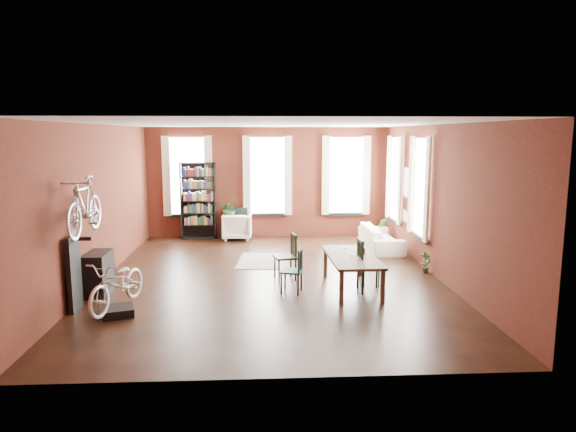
{
  "coord_description": "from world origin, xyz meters",
  "views": [
    {
      "loc": [
        -0.21,
        -10.47,
        3.0
      ],
      "look_at": [
        0.39,
        0.6,
        1.23
      ],
      "focal_mm": 32.0,
      "sensor_mm": 36.0,
      "label": 1
    }
  ],
  "objects": [
    {
      "name": "bike_wall_rack",
      "position": [
        -3.4,
        -1.8,
        0.65
      ],
      "size": [
        0.16,
        0.6,
        1.3
      ],
      "primitive_type": "cube",
      "color": "black",
      "rests_on": "ground"
    },
    {
      "name": "bicycle_hung",
      "position": [
        -3.15,
        -1.8,
        2.13
      ],
      "size": [
        0.47,
        1.0,
        1.66
      ],
      "primitive_type": "imported",
      "color": "#A5A8AD",
      "rests_on": "bike_wall_rack"
    },
    {
      "name": "console_table",
      "position": [
        -3.28,
        -0.9,
        0.4
      ],
      "size": [
        0.4,
        0.8,
        0.8
      ],
      "primitive_type": "cube",
      "color": "black",
      "rests_on": "ground"
    },
    {
      "name": "cream_sofa",
      "position": [
        2.95,
        2.6,
        0.41
      ],
      "size": [
        0.61,
        2.08,
        0.81
      ],
      "primitive_type": "imported",
      "rotation": [
        0.0,
        0.0,
        1.57
      ],
      "color": "beige",
      "rests_on": "ground"
    },
    {
      "name": "striped_rug",
      "position": [
        -0.25,
        1.47,
        0.01
      ],
      "size": [
        1.13,
        1.66,
        0.01
      ],
      "primitive_type": "cube",
      "rotation": [
        0.0,
        0.0,
        -0.1
      ],
      "color": "black",
      "rests_on": "ground"
    },
    {
      "name": "bike_trainer",
      "position": [
        -2.61,
        -2.11,
        0.07
      ],
      "size": [
        0.62,
        0.62,
        0.14
      ],
      "primitive_type": "cube",
      "rotation": [
        0.0,
        0.0,
        0.31
      ],
      "color": "black",
      "rests_on": "ground"
    },
    {
      "name": "room",
      "position": [
        0.25,
        0.62,
        2.14
      ],
      "size": [
        9.0,
        9.04,
        3.22
      ],
      "color": "black",
      "rests_on": "ground"
    },
    {
      "name": "dining_chair_b",
      "position": [
        0.29,
        -0.08,
        0.47
      ],
      "size": [
        0.52,
        0.52,
        0.95
      ],
      "primitive_type": "cube",
      "rotation": [
        0.0,
        0.0,
        -1.35
      ],
      "color": "black",
      "rests_on": "ground"
    },
    {
      "name": "plant_by_sofa",
      "position": [
        3.16,
        3.56,
        0.15
      ],
      "size": [
        0.39,
        0.69,
        0.3
      ],
      "primitive_type": "imported",
      "rotation": [
        0.0,
        0.0,
        -0.03
      ],
      "color": "#315923",
      "rests_on": "ground"
    },
    {
      "name": "bicycle_floor",
      "position": [
        -2.58,
        -2.14,
        0.93
      ],
      "size": [
        0.76,
        0.95,
        1.58
      ],
      "primitive_type": "imported",
      "rotation": [
        0.0,
        0.0,
        -0.28
      ],
      "color": "beige",
      "rests_on": "bike_trainer"
    },
    {
      "name": "dining_chair_d",
      "position": [
        1.98,
        -0.62,
        0.39
      ],
      "size": [
        0.39,
        0.39,
        0.78
      ],
      "primitive_type": "cube",
      "rotation": [
        0.0,
        0.0,
        1.48
      ],
      "color": "#1B3C3B",
      "rests_on": "ground"
    },
    {
      "name": "dining_chair_c",
      "position": [
        1.88,
        -1.01,
        0.51
      ],
      "size": [
        0.49,
        0.49,
        1.02
      ],
      "primitive_type": "cube",
      "rotation": [
        0.0,
        0.0,
        1.62
      ],
      "color": "black",
      "rests_on": "ground"
    },
    {
      "name": "bookshelf",
      "position": [
        -2.0,
        4.3,
        1.1
      ],
      "size": [
        1.0,
        0.32,
        2.2
      ],
      "primitive_type": "cube",
      "color": "black",
      "rests_on": "ground"
    },
    {
      "name": "dining_chair_a",
      "position": [
        0.37,
        -1.02,
        0.43
      ],
      "size": [
        0.49,
        0.49,
        0.86
      ],
      "primitive_type": "cube",
      "rotation": [
        0.0,
        0.0,
        -1.84
      ],
      "color": "#183234",
      "rests_on": "ground"
    },
    {
      "name": "plant_on_stand",
      "position": [
        -1.09,
        4.21,
        0.8
      ],
      "size": [
        0.66,
        0.71,
        0.48
      ],
      "primitive_type": "imported",
      "rotation": [
        0.0,
        0.0,
        0.19
      ],
      "color": "#235221",
      "rests_on": "plant_stand"
    },
    {
      "name": "plant_stand",
      "position": [
        -1.07,
        4.17,
        0.28
      ],
      "size": [
        0.35,
        0.35,
        0.56
      ],
      "primitive_type": "cube",
      "rotation": [
        0.0,
        0.0,
        0.26
      ],
      "color": "black",
      "rests_on": "ground"
    },
    {
      "name": "dining_table",
      "position": [
        1.55,
        -0.87,
        0.33
      ],
      "size": [
        0.95,
        1.98,
        0.66
      ],
      "primitive_type": "cube",
      "rotation": [
        0.0,
        0.0,
        0.03
      ],
      "color": "brown",
      "rests_on": "ground"
    },
    {
      "name": "plant_small",
      "position": [
        3.37,
        0.21,
        0.08
      ],
      "size": [
        0.36,
        0.52,
        0.17
      ],
      "primitive_type": "imported",
      "rotation": [
        0.0,
        0.0,
        0.26
      ],
      "color": "#2B5A24",
      "rests_on": "ground"
    },
    {
      "name": "white_armchair",
      "position": [
        -0.88,
        4.1,
        0.41
      ],
      "size": [
        0.83,
        0.78,
        0.82
      ],
      "primitive_type": "imported",
      "rotation": [
        0.0,
        0.0,
        3.1
      ],
      "color": "white",
      "rests_on": "ground"
    }
  ]
}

